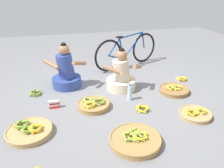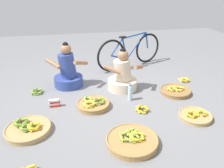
{
  "view_description": "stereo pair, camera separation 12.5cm",
  "coord_description": "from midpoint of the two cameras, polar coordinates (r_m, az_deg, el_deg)",
  "views": [
    {
      "loc": [
        -0.74,
        -3.21,
        1.81
      ],
      "look_at": [
        0.0,
        -0.2,
        0.35
      ],
      "focal_mm": 36.1,
      "sensor_mm": 36.0,
      "label": 1
    },
    {
      "loc": [
        -0.62,
        -3.24,
        1.81
      ],
      "look_at": [
        0.0,
        -0.2,
        0.35
      ],
      "focal_mm": 36.1,
      "sensor_mm": 36.0,
      "label": 2
    }
  ],
  "objects": [
    {
      "name": "ground_plane",
      "position": [
        3.76,
        -1.68,
        -3.58
      ],
      "size": [
        10.0,
        10.0,
        0.0
      ],
      "primitive_type": "plane",
      "color": "slate"
    },
    {
      "name": "vendor_woman_front",
      "position": [
        3.98,
        1.48,
        1.92
      ],
      "size": [
        0.74,
        0.52,
        0.76
      ],
      "color": "beige",
      "rests_on": "ground"
    },
    {
      "name": "vendor_woman_behind",
      "position": [
        4.15,
        -12.41,
        2.73
      ],
      "size": [
        0.75,
        0.53,
        0.82
      ],
      "color": "#334793",
      "rests_on": "ground"
    },
    {
      "name": "bicycle_leaning",
      "position": [
        5.04,
        3.12,
        8.38
      ],
      "size": [
        1.59,
        0.69,
        0.73
      ],
      "color": "black",
      "rests_on": "ground"
    },
    {
      "name": "banana_basket_mid_right",
      "position": [
        2.8,
        4.56,
        -13.9
      ],
      "size": [
        0.63,
        0.63,
        0.15
      ],
      "color": "#A87F47",
      "rests_on": "ground"
    },
    {
      "name": "banana_basket_back_left",
      "position": [
        3.14,
        -21.35,
        -11.03
      ],
      "size": [
        0.59,
        0.59,
        0.14
      ],
      "color": "tan",
      "rests_on": "ground"
    },
    {
      "name": "banana_basket_back_center",
      "position": [
        3.47,
        19.35,
        -7.17
      ],
      "size": [
        0.46,
        0.46,
        0.12
      ],
      "color": "tan",
      "rests_on": "ground"
    },
    {
      "name": "banana_basket_near_bicycle",
      "position": [
        3.49,
        -5.78,
        -5.21
      ],
      "size": [
        0.51,
        0.51,
        0.15
      ],
      "color": "#A87F47",
      "rests_on": "ground"
    },
    {
      "name": "banana_basket_back_right",
      "position": [
        4.06,
        14.52,
        -1.43
      ],
      "size": [
        0.52,
        0.52,
        0.14
      ],
      "color": "olive",
      "rests_on": "ground"
    },
    {
      "name": "loose_bananas_front_center",
      "position": [
        4.08,
        -19.78,
        -2.18
      ],
      "size": [
        0.23,
        0.24,
        0.1
      ],
      "color": "olive",
      "rests_on": "ground"
    },
    {
      "name": "loose_bananas_front_left",
      "position": [
        4.59,
        16.51,
        1.26
      ],
      "size": [
        0.21,
        0.21,
        0.09
      ],
      "color": "gold",
      "rests_on": "ground"
    },
    {
      "name": "loose_bananas_front_right",
      "position": [
        3.43,
        6.68,
        -6.22
      ],
      "size": [
        0.23,
        0.23,
        0.09
      ],
      "color": "gold",
      "rests_on": "ground"
    },
    {
      "name": "water_bottle",
      "position": [
        3.66,
        3.54,
        -2.19
      ],
      "size": [
        0.07,
        0.07,
        0.28
      ],
      "color": "silver",
      "rests_on": "ground"
    },
    {
      "name": "packet_carton_stack",
      "position": [
        3.59,
        -15.4,
        -4.95
      ],
      "size": [
        0.17,
        0.06,
        0.12
      ],
      "color": "red",
      "rests_on": "ground"
    }
  ]
}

